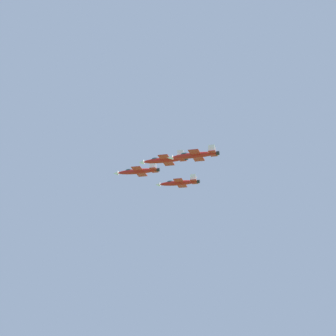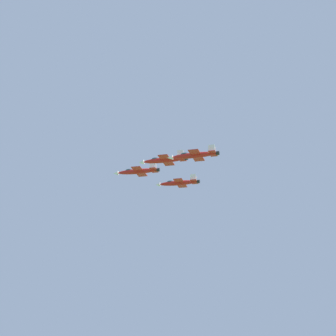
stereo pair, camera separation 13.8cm
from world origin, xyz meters
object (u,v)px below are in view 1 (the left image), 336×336
Objects in this scene: jet_lead at (137,171)px; jet_left_outer at (194,155)px; jet_left_wingman at (164,160)px; jet_right_wingman at (178,183)px.

jet_lead is 0.99× the size of jet_left_outer.
jet_lead is at bearing -39.65° from jet_left_wingman.
jet_right_wingman is 36.53m from jet_left_outer.
jet_lead is at bearing -39.32° from jet_left_outer.
jet_left_outer is at bearing 139.05° from jet_lead.
jet_left_wingman is 17.85m from jet_left_outer.
jet_left_outer is at bearing 140.35° from jet_left_wingman.
jet_right_wingman is at bearing -89.29° from jet_left_wingman.
jet_left_wingman is (-17.42, 1.22, -0.85)m from jet_lead.
jet_left_outer is (-34.84, 2.43, -4.54)m from jet_lead.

